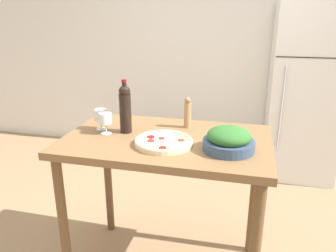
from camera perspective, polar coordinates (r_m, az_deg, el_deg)
wall_back at (r=3.91m, az=7.54°, el=13.70°), size 6.40×0.08×2.60m
refrigerator at (r=3.62m, az=22.64°, el=5.37°), size 0.69×0.68×1.77m
prep_counter at (r=1.98m, az=-0.26°, el=-5.51°), size 1.21×0.76×0.95m
wine_bottle at (r=1.99m, az=-7.46°, el=3.15°), size 0.07×0.07×0.33m
wine_glass_near at (r=2.00m, az=-10.85°, el=1.12°), size 0.08×0.08×0.13m
wine_glass_far at (r=2.08m, az=-11.67°, el=1.76°), size 0.08×0.08×0.13m
pepper_mill at (r=2.08m, az=3.42°, el=2.24°), size 0.04×0.04×0.20m
salad_bowl at (r=1.76m, az=10.55°, el=-2.43°), size 0.28×0.28×0.13m
homemade_pizza at (r=1.82m, az=-0.78°, el=-2.75°), size 0.32×0.32×0.03m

